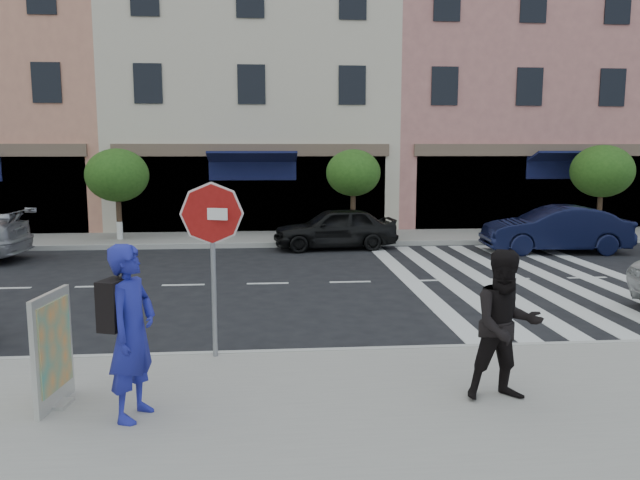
{
  "coord_description": "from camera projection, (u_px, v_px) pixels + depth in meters",
  "views": [
    {
      "loc": [
        0.01,
        -10.71,
        3.23
      ],
      "look_at": [
        1.06,
        1.6,
        1.4
      ],
      "focal_mm": 35.0,
      "sensor_mm": 36.0,
      "label": 1
    }
  ],
  "objects": [
    {
      "name": "poster_board",
      "position": [
        53.0,
        352.0,
        7.42
      ],
      "size": [
        0.36,
        0.91,
        1.39
      ],
      "rotation": [
        0.0,
        0.0,
        -0.14
      ],
      "color": "beige",
      "rests_on": "sidewalk_near"
    },
    {
      "name": "sidewalk_near",
      "position": [
        269.0,
        419.0,
        7.32
      ],
      "size": [
        60.0,
        4.5,
        0.15
      ],
      "primitive_type": "cube",
      "color": "gray",
      "rests_on": "ground"
    },
    {
      "name": "street_tree_c",
      "position": [
        353.0,
        173.0,
        21.58
      ],
      "size": [
        1.9,
        1.9,
        3.04
      ],
      "color": "#473323",
      "rests_on": "sidewalk_far"
    },
    {
      "name": "photographer",
      "position": [
        132.0,
        332.0,
        7.06
      ],
      "size": [
        0.69,
        0.85,
        2.02
      ],
      "primitive_type": "imported",
      "rotation": [
        0.0,
        0.0,
        1.25
      ],
      "color": "navy",
      "rests_on": "sidewalk_near"
    },
    {
      "name": "sidewalk_far",
      "position": [
        267.0,
        239.0,
        21.86
      ],
      "size": [
        60.0,
        3.0,
        0.15
      ],
      "primitive_type": "cube",
      "color": "gray",
      "rests_on": "ground"
    },
    {
      "name": "street_tree_wb",
      "position": [
        117.0,
        176.0,
        20.92
      ],
      "size": [
        2.1,
        2.1,
        3.06
      ],
      "color": "#473323",
      "rests_on": "sidewalk_far"
    },
    {
      "name": "walker",
      "position": [
        506.0,
        326.0,
        7.59
      ],
      "size": [
        0.93,
        0.73,
        1.87
      ],
      "primitive_type": "imported",
      "rotation": [
        0.0,
        0.0,
        0.03
      ],
      "color": "black",
      "rests_on": "sidewalk_near"
    },
    {
      "name": "car_far_mid",
      "position": [
        335.0,
        228.0,
        20.08
      ],
      "size": [
        4.08,
        1.94,
        1.35
      ],
      "primitive_type": "imported",
      "rotation": [
        0.0,
        0.0,
        -1.48
      ],
      "color": "black",
      "rests_on": "ground"
    },
    {
      "name": "stop_sign",
      "position": [
        212.0,
        231.0,
        9.02
      ],
      "size": [
        0.88,
        0.32,
        2.6
      ],
      "rotation": [
        0.0,
        0.0,
        -0.32
      ],
      "color": "gray",
      "rests_on": "sidewalk_near"
    },
    {
      "name": "street_tree_ea",
      "position": [
        602.0,
        171.0,
        22.33
      ],
      "size": [
        2.2,
        2.2,
        3.19
      ],
      "color": "#473323",
      "rests_on": "sidewalk_far"
    },
    {
      "name": "building_east_mid",
      "position": [
        524.0,
        74.0,
        27.8
      ],
      "size": [
        13.0,
        9.0,
        13.0
      ],
      "primitive_type": "cube",
      "color": "tan",
      "rests_on": "ground"
    },
    {
      "name": "ground",
      "position": [
        268.0,
        332.0,
        11.03
      ],
      "size": [
        120.0,
        120.0,
        0.0
      ],
      "primitive_type": "plane",
      "color": "black",
      "rests_on": "ground"
    },
    {
      "name": "building_centre",
      "position": [
        254.0,
        95.0,
        26.94
      ],
      "size": [
        11.0,
        9.0,
        11.0
      ],
      "primitive_type": "cube",
      "color": "beige",
      "rests_on": "ground"
    },
    {
      "name": "car_far_right",
      "position": [
        555.0,
        229.0,
        19.37
      ],
      "size": [
        4.49,
        1.86,
        1.45
      ],
      "primitive_type": "imported",
      "rotation": [
        0.0,
        0.0,
        -1.65
      ],
      "color": "black",
      "rests_on": "ground"
    }
  ]
}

